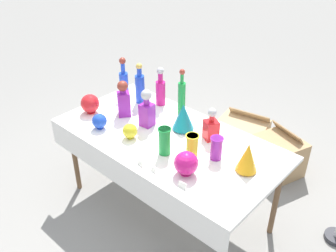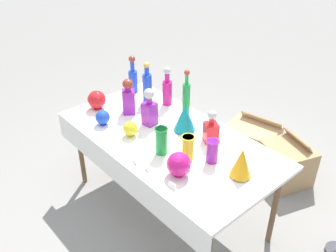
{
  "view_description": "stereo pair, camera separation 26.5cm",
  "coord_description": "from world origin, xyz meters",
  "views": [
    {
      "loc": [
        1.64,
        -1.79,
        2.38
      ],
      "look_at": [
        0.0,
        0.0,
        0.86
      ],
      "focal_mm": 40.0,
      "sensor_mm": 36.0,
      "label": 1
    },
    {
      "loc": [
        1.82,
        -1.6,
        2.38
      ],
      "look_at": [
        0.0,
        0.0,
        0.86
      ],
      "focal_mm": 40.0,
      "sensor_mm": 36.0,
      "label": 2
    }
  ],
  "objects": [
    {
      "name": "ground_plane",
      "position": [
        0.0,
        0.0,
        0.0
      ],
      "size": [
        40.0,
        40.0,
        0.0
      ],
      "primitive_type": "plane",
      "color": "gray"
    },
    {
      "name": "display_table",
      "position": [
        0.0,
        -0.03,
        0.7
      ],
      "size": [
        1.81,
        0.94,
        0.76
      ],
      "color": "white",
      "rests_on": "ground"
    },
    {
      "name": "tall_bottle_0",
      "position": [
        -0.8,
        0.27,
        0.91
      ],
      "size": [
        0.08,
        0.08,
        0.36
      ],
      "color": "blue",
      "rests_on": "display_table"
    },
    {
      "name": "tall_bottle_1",
      "position": [
        -0.41,
        0.35,
        0.91
      ],
      "size": [
        0.09,
        0.09,
        0.35
      ],
      "color": "#C61972",
      "rests_on": "display_table"
    },
    {
      "name": "tall_bottle_2",
      "position": [
        -0.57,
        0.26,
        0.92
      ],
      "size": [
        0.08,
        0.08,
        0.38
      ],
      "color": "blue",
      "rests_on": "display_table"
    },
    {
      "name": "tall_bottle_3",
      "position": [
        -0.16,
        0.34,
        0.93
      ],
      "size": [
        0.06,
        0.06,
        0.42
      ],
      "color": "#198C38",
      "rests_on": "display_table"
    },
    {
      "name": "square_decanter_0",
      "position": [
        -0.24,
        0.01,
        0.91
      ],
      "size": [
        0.11,
        0.11,
        0.32
      ],
      "color": "purple",
      "rests_on": "display_table"
    },
    {
      "name": "square_decanter_1",
      "position": [
        0.26,
        0.2,
        0.87
      ],
      "size": [
        0.13,
        0.13,
        0.27
      ],
      "color": "red",
      "rests_on": "display_table"
    },
    {
      "name": "square_decanter_2",
      "position": [
        -0.51,
        0.0,
        0.91
      ],
      "size": [
        0.14,
        0.14,
        0.32
      ],
      "color": "purple",
      "rests_on": "display_table"
    },
    {
      "name": "slender_vase_0",
      "position": [
        0.13,
        -0.18,
        0.87
      ],
      "size": [
        0.1,
        0.1,
        0.21
      ],
      "color": "#198C38",
      "rests_on": "display_table"
    },
    {
      "name": "slender_vase_1",
      "position": [
        0.31,
        -0.09,
        0.86
      ],
      "size": [
        0.1,
        0.1,
        0.19
      ],
      "color": "yellow",
      "rests_on": "display_table"
    },
    {
      "name": "slender_vase_2",
      "position": [
        0.44,
        0.03,
        0.85
      ],
      "size": [
        0.09,
        0.09,
        0.17
      ],
      "color": "purple",
      "rests_on": "display_table"
    },
    {
      "name": "fluted_vase_0",
      "position": [
        0.68,
        0.05,
        0.88
      ],
      "size": [
        0.15,
        0.15,
        0.22
      ],
      "color": "orange",
      "rests_on": "display_table"
    },
    {
      "name": "fluted_vase_1",
      "position": [
        0.01,
        0.16,
        0.88
      ],
      "size": [
        0.17,
        0.17,
        0.23
      ],
      "color": "teal",
      "rests_on": "display_table"
    },
    {
      "name": "round_bowl_0",
      "position": [
        -0.49,
        -0.28,
        0.83
      ],
      "size": [
        0.12,
        0.12,
        0.13
      ],
      "color": "blue",
      "rests_on": "display_table"
    },
    {
      "name": "round_bowl_1",
      "position": [
        -0.75,
        -0.17,
        0.85
      ],
      "size": [
        0.16,
        0.16,
        0.17
      ],
      "color": "red",
      "rests_on": "display_table"
    },
    {
      "name": "round_bowl_2",
      "position": [
        -0.21,
        -0.21,
        0.82
      ],
      "size": [
        0.12,
        0.12,
        0.12
      ],
      "color": "yellow",
      "rests_on": "display_table"
    },
    {
      "name": "round_bowl_3",
      "position": [
        0.39,
        -0.25,
        0.85
      ],
      "size": [
        0.16,
        0.16,
        0.17
      ],
      "color": "#C61972",
      "rests_on": "display_table"
    },
    {
      "name": "price_tag_left",
      "position": [
        0.47,
        -0.37,
        0.78
      ],
      "size": [
        0.06,
        0.02,
        0.04
      ],
      "primitive_type": "cube",
      "rotation": [
        -0.21,
        0.0,
        0.05
      ],
      "color": "white",
      "rests_on": "display_table"
    },
    {
      "name": "price_tag_center",
      "position": [
        0.1,
        -0.39,
        0.78
      ],
      "size": [
        0.06,
        0.02,
        0.04
      ],
      "primitive_type": "cube",
      "rotation": [
        -0.21,
        0.0,
        -0.15
      ],
      "color": "white",
      "rests_on": "display_table"
    },
    {
      "name": "price_tag_right",
      "position": [
        0.22,
        -0.38,
        0.78
      ],
      "size": [
        0.05,
        0.02,
        0.04
      ],
      "primitive_type": "cube",
      "rotation": [
        -0.21,
        0.0,
        -0.1
      ],
      "color": "white",
      "rests_on": "display_table"
    },
    {
      "name": "cardboard_box_behind_left",
      "position": [
        0.45,
        1.11,
        0.19
      ],
      "size": [
        0.52,
        0.5,
        0.46
      ],
      "color": "tan",
      "rests_on": "ground"
    },
    {
      "name": "cardboard_box_behind_right",
      "position": [
        -0.03,
        1.2,
        0.17
      ],
      "size": [
        0.56,
        0.48,
        0.42
      ],
      "color": "tan",
      "rests_on": "ground"
    }
  ]
}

